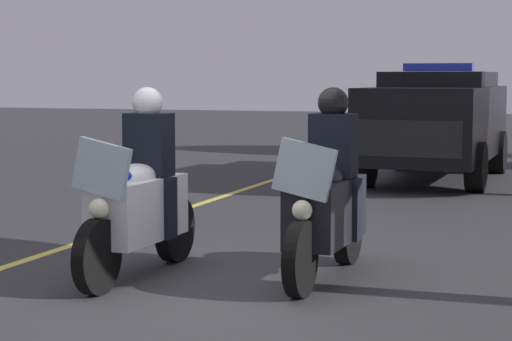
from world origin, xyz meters
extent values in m
plane|color=#333335|center=(0.00, 0.00, 0.00)|extent=(80.00, 80.00, 0.00)
cylinder|color=black|center=(0.53, -0.77, 0.32)|extent=(0.64, 0.13, 0.64)
cylinder|color=black|center=(-0.97, -0.74, 0.32)|extent=(0.64, 0.15, 0.64)
cube|color=white|center=(-0.20, -0.76, 0.62)|extent=(1.21, 0.46, 0.56)
ellipsoid|color=white|center=(-0.15, -0.76, 0.92)|extent=(0.57, 0.33, 0.24)
cube|color=silver|center=(0.43, -0.77, 1.05)|extent=(0.07, 0.56, 0.53)
sphere|color=#F9F4CC|center=(0.49, -0.77, 0.72)|extent=(0.17, 0.17, 0.17)
sphere|color=red|center=(0.29, -0.92, 0.98)|extent=(0.09, 0.09, 0.09)
sphere|color=#1933F2|center=(0.30, -0.60, 0.98)|extent=(0.09, 0.09, 0.09)
cube|color=black|center=(-0.43, -0.75, 1.18)|extent=(0.29, 0.40, 0.60)
cube|color=black|center=(-0.37, -0.55, 0.62)|extent=(0.18, 0.14, 0.56)
cube|color=black|center=(-0.38, -0.95, 0.62)|extent=(0.18, 0.14, 0.56)
sphere|color=white|center=(-0.41, -0.75, 1.58)|extent=(0.28, 0.28, 0.28)
cylinder|color=black|center=(0.05, 0.85, 0.32)|extent=(0.64, 0.13, 0.64)
cylinder|color=black|center=(-1.45, 0.88, 0.32)|extent=(0.64, 0.15, 0.64)
cube|color=black|center=(-0.68, 0.87, 0.62)|extent=(1.21, 0.46, 0.56)
ellipsoid|color=black|center=(-0.63, 0.86, 0.92)|extent=(0.57, 0.33, 0.24)
cube|color=silver|center=(-0.05, 0.86, 1.05)|extent=(0.07, 0.56, 0.53)
sphere|color=#F9F4CC|center=(0.01, 0.85, 0.72)|extent=(0.17, 0.17, 0.17)
sphere|color=red|center=(-0.18, 0.70, 0.98)|extent=(0.09, 0.09, 0.09)
sphere|color=#1933F2|center=(-0.18, 1.02, 0.98)|extent=(0.09, 0.09, 0.09)
cube|color=black|center=(-0.91, 0.87, 1.18)|extent=(0.29, 0.40, 0.60)
cube|color=black|center=(-0.85, 1.07, 0.62)|extent=(0.18, 0.14, 0.56)
cube|color=black|center=(-0.85, 0.67, 0.62)|extent=(0.18, 0.14, 0.56)
sphere|color=black|center=(-0.89, 0.87, 1.58)|extent=(0.28, 0.28, 0.28)
cube|color=black|center=(-9.20, 0.53, 1.02)|extent=(4.93, 1.98, 1.24)
cube|color=black|center=(-9.50, 0.53, 1.72)|extent=(2.43, 1.79, 0.36)
cube|color=#2633D8|center=(-9.30, 0.53, 1.98)|extent=(0.30, 1.20, 0.14)
cube|color=black|center=(-6.80, 0.49, 0.88)|extent=(0.15, 1.62, 0.56)
cylinder|color=black|center=(-7.63, 1.40, 0.40)|extent=(0.80, 0.29, 0.80)
cylinder|color=black|center=(-7.66, -0.40, 0.40)|extent=(0.80, 0.29, 0.80)
cylinder|color=black|center=(-10.73, 1.45, 0.40)|extent=(0.80, 0.29, 0.80)
cylinder|color=black|center=(-10.76, -0.35, 0.40)|extent=(0.80, 0.29, 0.80)
camera|label=1|loc=(7.26, 3.05, 1.81)|focal=65.36mm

